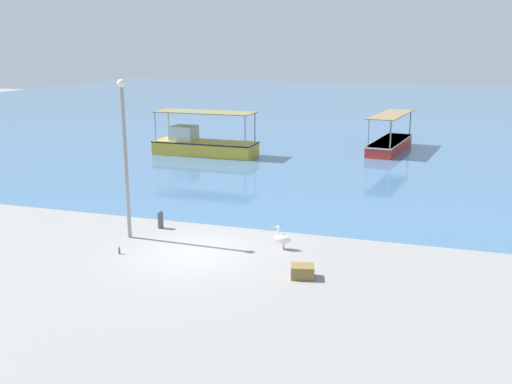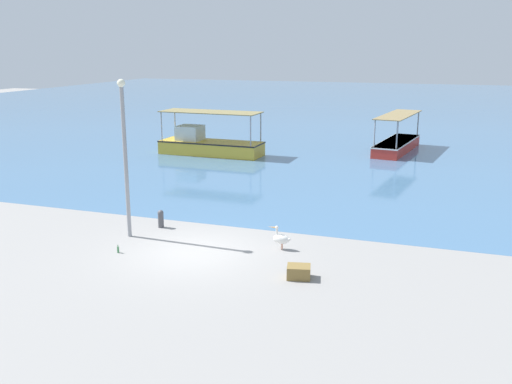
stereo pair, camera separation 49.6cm
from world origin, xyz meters
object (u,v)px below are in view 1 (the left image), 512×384
object	(u,v)px
fishing_boat_center	(202,144)
mooring_bollard	(160,219)
pelican	(283,238)
glass_bottle	(119,251)
cargo_crate	(303,271)
lamp_post	(125,151)
fishing_boat_far_right	(390,143)

from	to	relation	value
fishing_boat_center	mooring_bollard	bearing A→B (deg)	-73.30
fishing_boat_center	mooring_bollard	xyz separation A→B (m)	(4.27, -14.22, -0.31)
pelican	mooring_bollard	world-z (taller)	pelican
mooring_bollard	glass_bottle	size ratio (longest dim) A/B	2.48
fishing_boat_center	cargo_crate	xyz separation A→B (m)	(10.35, -17.21, -0.48)
lamp_post	mooring_bollard	size ratio (longest dim) A/B	8.21
pelican	mooring_bollard	bearing A→B (deg)	170.37
mooring_bollard	cargo_crate	size ratio (longest dim) A/B	0.99
lamp_post	fishing_boat_center	bearing A→B (deg)	103.45
fishing_boat_center	cargo_crate	world-z (taller)	fishing_boat_center
mooring_bollard	glass_bottle	bearing A→B (deg)	-90.74
pelican	mooring_bollard	distance (m)	4.98
fishing_boat_far_right	fishing_boat_center	bearing A→B (deg)	-155.80
lamp_post	fishing_boat_far_right	bearing A→B (deg)	70.38
fishing_boat_far_right	lamp_post	bearing A→B (deg)	-109.62
fishing_boat_center	glass_bottle	bearing A→B (deg)	-76.10
fishing_boat_center	glass_bottle	world-z (taller)	fishing_boat_center
lamp_post	cargo_crate	world-z (taller)	lamp_post
pelican	fishing_boat_center	bearing A→B (deg)	121.36
pelican	mooring_bollard	size ratio (longest dim) A/B	1.20
fishing_boat_far_right	pelican	world-z (taller)	fishing_boat_far_right
cargo_crate	glass_bottle	xyz separation A→B (m)	(-6.12, 0.12, -0.08)
fishing_boat_center	cargo_crate	distance (m)	20.08
fishing_boat_center	glass_bottle	xyz separation A→B (m)	(4.23, -17.09, -0.56)
fishing_boat_far_right	pelican	size ratio (longest dim) A/B	8.31
fishing_boat_far_right	cargo_crate	xyz separation A→B (m)	(-0.65, -22.15, -0.32)
fishing_boat_far_right	glass_bottle	world-z (taller)	fishing_boat_far_right
mooring_bollard	pelican	bearing A→B (deg)	-9.63
lamp_post	glass_bottle	xyz separation A→B (m)	(0.52, -1.59, -3.00)
glass_bottle	pelican	bearing A→B (deg)	22.41
fishing_boat_far_right	lamp_post	size ratio (longest dim) A/B	1.22
fishing_boat_center	lamp_post	bearing A→B (deg)	-76.55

